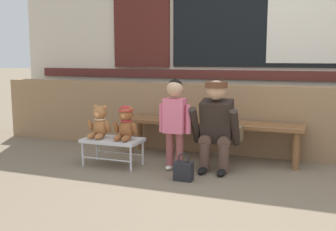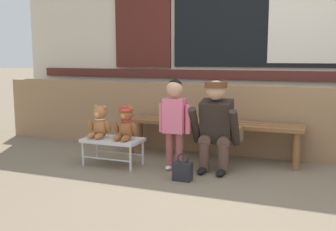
{
  "view_description": "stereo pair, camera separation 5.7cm",
  "coord_description": "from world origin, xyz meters",
  "px_view_note": "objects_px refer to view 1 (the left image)",
  "views": [
    {
      "loc": [
        0.72,
        -3.4,
        1.19
      ],
      "look_at": [
        -0.82,
        0.63,
        0.55
      ],
      "focal_mm": 42.75,
      "sensor_mm": 36.0,
      "label": 1
    },
    {
      "loc": [
        0.77,
        -3.38,
        1.19
      ],
      "look_at": [
        -0.82,
        0.63,
        0.55
      ],
      "focal_mm": 42.75,
      "sensor_mm": 36.0,
      "label": 2
    }
  ],
  "objects_px": {
    "adult_crouching": "(217,125)",
    "teddy_bear_plain": "(100,123)",
    "wooden_bench_long": "(210,127)",
    "child_standing": "(175,114)",
    "small_display_bench": "(113,142)",
    "handbag_on_ground": "(183,171)",
    "teddy_bear_with_hat": "(126,124)"
  },
  "relations": [
    {
      "from": "adult_crouching",
      "to": "teddy_bear_plain",
      "type": "bearing_deg",
      "value": -170.3
    },
    {
      "from": "wooden_bench_long",
      "to": "child_standing",
      "type": "height_order",
      "value": "child_standing"
    },
    {
      "from": "small_display_bench",
      "to": "child_standing",
      "type": "height_order",
      "value": "child_standing"
    },
    {
      "from": "adult_crouching",
      "to": "handbag_on_ground",
      "type": "height_order",
      "value": "adult_crouching"
    },
    {
      "from": "wooden_bench_long",
      "to": "adult_crouching",
      "type": "bearing_deg",
      "value": -66.75
    },
    {
      "from": "wooden_bench_long",
      "to": "teddy_bear_plain",
      "type": "height_order",
      "value": "teddy_bear_plain"
    },
    {
      "from": "wooden_bench_long",
      "to": "teddy_bear_plain",
      "type": "bearing_deg",
      "value": -147.79
    },
    {
      "from": "adult_crouching",
      "to": "teddy_bear_with_hat",
      "type": "bearing_deg",
      "value": -167.18
    },
    {
      "from": "small_display_bench",
      "to": "handbag_on_ground",
      "type": "distance_m",
      "value": 0.94
    },
    {
      "from": "adult_crouching",
      "to": "child_standing",
      "type": "bearing_deg",
      "value": -161.43
    },
    {
      "from": "teddy_bear_with_hat",
      "to": "handbag_on_ground",
      "type": "distance_m",
      "value": 0.86
    },
    {
      "from": "wooden_bench_long",
      "to": "small_display_bench",
      "type": "xyz_separation_m",
      "value": [
        -0.92,
        -0.68,
        -0.11
      ]
    },
    {
      "from": "teddy_bear_with_hat",
      "to": "handbag_on_ground",
      "type": "relative_size",
      "value": 1.34
    },
    {
      "from": "wooden_bench_long",
      "to": "small_display_bench",
      "type": "relative_size",
      "value": 3.28
    },
    {
      "from": "teddy_bear_plain",
      "to": "teddy_bear_with_hat",
      "type": "bearing_deg",
      "value": 0.13
    },
    {
      "from": "teddy_bear_with_hat",
      "to": "small_display_bench",
      "type": "bearing_deg",
      "value": -179.23
    },
    {
      "from": "teddy_bear_with_hat",
      "to": "adult_crouching",
      "type": "height_order",
      "value": "adult_crouching"
    },
    {
      "from": "adult_crouching",
      "to": "handbag_on_ground",
      "type": "xyz_separation_m",
      "value": [
        -0.22,
        -0.45,
        -0.38
      ]
    },
    {
      "from": "teddy_bear_plain",
      "to": "teddy_bear_with_hat",
      "type": "xyz_separation_m",
      "value": [
        0.32,
        0.0,
        0.01
      ]
    },
    {
      "from": "teddy_bear_with_hat",
      "to": "teddy_bear_plain",
      "type": "bearing_deg",
      "value": -179.87
    },
    {
      "from": "child_standing",
      "to": "adult_crouching",
      "type": "relative_size",
      "value": 1.01
    },
    {
      "from": "teddy_bear_plain",
      "to": "teddy_bear_with_hat",
      "type": "height_order",
      "value": "same"
    },
    {
      "from": "adult_crouching",
      "to": "wooden_bench_long",
      "type": "bearing_deg",
      "value": 113.25
    },
    {
      "from": "teddy_bear_plain",
      "to": "handbag_on_ground",
      "type": "relative_size",
      "value": 1.34
    },
    {
      "from": "teddy_bear_plain",
      "to": "small_display_bench",
      "type": "bearing_deg",
      "value": -0.51
    },
    {
      "from": "child_standing",
      "to": "handbag_on_ground",
      "type": "xyz_separation_m",
      "value": [
        0.2,
        -0.31,
        -0.5
      ]
    },
    {
      "from": "child_standing",
      "to": "teddy_bear_with_hat",
      "type": "bearing_deg",
      "value": -171.91
    },
    {
      "from": "teddy_bear_plain",
      "to": "handbag_on_ground",
      "type": "height_order",
      "value": "teddy_bear_plain"
    },
    {
      "from": "small_display_bench",
      "to": "handbag_on_ground",
      "type": "bearing_deg",
      "value": -14.6
    },
    {
      "from": "teddy_bear_with_hat",
      "to": "child_standing",
      "type": "distance_m",
      "value": 0.55
    },
    {
      "from": "wooden_bench_long",
      "to": "handbag_on_ground",
      "type": "relative_size",
      "value": 7.72
    },
    {
      "from": "small_display_bench",
      "to": "handbag_on_ground",
      "type": "xyz_separation_m",
      "value": [
        0.9,
        -0.23,
        -0.17
      ]
    }
  ]
}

